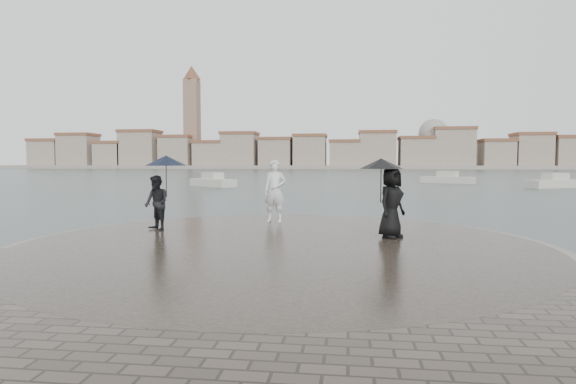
# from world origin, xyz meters

# --- Properties ---
(ground) EXTENTS (400.00, 400.00, 0.00)m
(ground) POSITION_xyz_m (0.00, 0.00, 0.00)
(ground) COLOR #2B3835
(ground) RESTS_ON ground
(kerb_ring) EXTENTS (12.50, 12.50, 0.32)m
(kerb_ring) POSITION_xyz_m (0.00, 3.50, 0.16)
(kerb_ring) COLOR gray
(kerb_ring) RESTS_ON ground
(quay_tip) EXTENTS (11.90, 11.90, 0.36)m
(quay_tip) POSITION_xyz_m (0.00, 3.50, 0.18)
(quay_tip) COLOR #2D261E
(quay_tip) RESTS_ON ground
(statue) EXTENTS (0.75, 0.54, 1.93)m
(statue) POSITION_xyz_m (-0.73, 7.30, 1.33)
(statue) COLOR silver
(statue) RESTS_ON quay_tip
(visitor_left) EXTENTS (1.28, 1.14, 2.04)m
(visitor_left) POSITION_xyz_m (-3.56, 5.12, 1.54)
(visitor_left) COLOR black
(visitor_left) RESTS_ON quay_tip
(visitor_right) EXTENTS (1.28, 1.15, 1.95)m
(visitor_right) POSITION_xyz_m (2.51, 4.56, 1.50)
(visitor_right) COLOR black
(visitor_right) RESTS_ON quay_tip
(far_skyline) EXTENTS (260.00, 20.00, 37.00)m
(far_skyline) POSITION_xyz_m (-6.29, 160.71, 5.61)
(far_skyline) COLOR gray
(far_skyline) RESTS_ON ground
(boats) EXTENTS (35.81, 14.61, 1.50)m
(boats) POSITION_xyz_m (6.85, 39.51, 0.38)
(boats) COLOR beige
(boats) RESTS_ON ground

